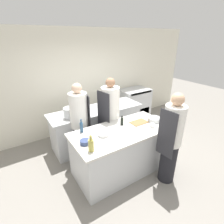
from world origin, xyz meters
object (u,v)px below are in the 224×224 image
chef_at_pass_far (110,118)px  chef_at_prep_near (171,140)px  chef_at_stove (80,124)px  bottle_vinegar (91,145)px  bowl_prep_small (85,142)px  bowl_mixing_large (103,134)px  bottle_olive_oil (122,121)px  bowl_ceramic_blue (154,119)px  bottle_wine (81,127)px  cup (152,125)px  oven_range (134,104)px  stockpot (70,113)px

chef_at_pass_far → chef_at_prep_near: bearing=-171.3°
chef_at_prep_near → chef_at_stove: (-1.10, 1.50, -0.01)m
bottle_vinegar → bowl_prep_small: 0.24m
bowl_mixing_large → bowl_prep_small: size_ratio=1.35×
chef_at_prep_near → bottle_olive_oil: bearing=21.3°
bottle_vinegar → bowl_ceramic_blue: size_ratio=1.03×
bowl_mixing_large → chef_at_prep_near: bearing=-37.2°
bottle_wine → cup: bearing=-25.1°
chef_at_prep_near → cup: 0.48m
chef_at_pass_far → bowl_ceramic_blue: 0.95m
chef_at_pass_far → cup: bearing=-162.0°
oven_range → bottle_vinegar: (-2.56, -2.02, 0.53)m
bottle_wine → bowl_ceramic_blue: 1.52m
chef_at_pass_far → bowl_prep_small: 1.11m
chef_at_pass_far → bottle_wine: 0.84m
bottle_olive_oil → cup: (0.44, -0.41, -0.04)m
oven_range → stockpot: (-2.40, -0.68, 0.53)m
bowl_prep_small → bowl_ceramic_blue: bearing=-0.7°
bowl_ceramic_blue → stockpot: size_ratio=0.96×
cup → stockpot: bearing=132.5°
oven_range → chef_at_prep_near: bearing=-116.0°
cup → chef_at_pass_far: bearing=118.4°
bottle_olive_oil → bottle_vinegar: bottle_vinegar is taller
chef_at_stove → chef_at_pass_far: chef_at_pass_far is taller
oven_range → stockpot: size_ratio=3.70×
oven_range → bottle_wine: bottle_wine is taller
chef_at_prep_near → bottle_vinegar: 1.43m
oven_range → stockpot: stockpot is taller
bowl_prep_small → oven_range: bearing=35.0°
chef_at_pass_far → stockpot: chef_at_pass_far is taller
chef_at_stove → bowl_mixing_large: size_ratio=7.72×
chef_at_pass_far → bowl_ceramic_blue: bearing=-145.0°
chef_at_prep_near → bowl_ceramic_blue: chef_at_prep_near is taller
bowl_mixing_large → chef_at_stove: bearing=99.9°
bottle_olive_oil → cup: size_ratio=2.06×
bottle_olive_oil → bowl_prep_small: bearing=-166.3°
stockpot → chef_at_pass_far: bearing=-32.4°
chef_at_stove → chef_at_pass_far: bearing=85.3°
bowl_prep_small → cup: 1.37m
oven_range → bowl_mixing_large: size_ratio=4.54×
bowl_prep_small → bottle_vinegar: bearing=-89.7°
bowl_mixing_large → bowl_prep_small: bearing=-169.7°
bowl_ceramic_blue → bowl_mixing_large: bearing=175.7°
oven_range → chef_at_pass_far: (-1.65, -1.15, 0.39)m
bottle_vinegar → bowl_ceramic_blue: (1.58, 0.21, -0.07)m
bottle_olive_oil → cup: bottle_olive_oil is taller
chef_at_prep_near → stockpot: size_ratio=6.34×
bottle_wine → stockpot: bearing=86.3°
oven_range → bowl_mixing_large: (-2.16, -1.72, 0.45)m
bowl_ceramic_blue → stockpot: stockpot is taller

